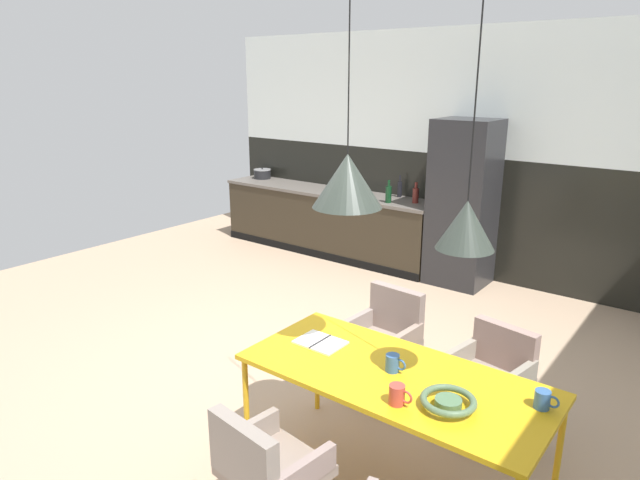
# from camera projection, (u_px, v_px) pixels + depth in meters

# --- Properties ---
(ground_plane) EXTENTS (9.03, 9.03, 0.00)m
(ground_plane) POSITION_uv_depth(u_px,v_px,m) (285.00, 371.00, 4.68)
(ground_plane) COLOR tan
(back_wall_splashback_dark) EXTENTS (6.94, 0.12, 1.46)m
(back_wall_splashback_dark) POSITION_uv_depth(u_px,v_px,m) (455.00, 214.00, 6.91)
(back_wall_splashback_dark) COLOR black
(back_wall_splashback_dark) RESTS_ON ground
(back_wall_panel_upper) EXTENTS (6.94, 0.12, 1.46)m
(back_wall_panel_upper) POSITION_uv_depth(u_px,v_px,m) (463.00, 92.00, 6.50)
(back_wall_panel_upper) COLOR silver
(back_wall_panel_upper) RESTS_ON back_wall_splashback_dark
(kitchen_counter) EXTENTS (3.25, 0.63, 0.88)m
(kitchen_counter) POSITION_uv_depth(u_px,v_px,m) (327.00, 221.00, 7.73)
(kitchen_counter) COLOR #30281C
(kitchen_counter) RESTS_ON ground
(refrigerator_column) EXTENTS (0.67, 0.60, 1.92)m
(refrigerator_column) POSITION_uv_depth(u_px,v_px,m) (463.00, 204.00, 6.43)
(refrigerator_column) COLOR #232326
(refrigerator_column) RESTS_ON ground
(dining_table) EXTENTS (1.76, 0.80, 0.75)m
(dining_table) POSITION_uv_depth(u_px,v_px,m) (394.00, 380.00, 3.19)
(dining_table) COLOR gold
(dining_table) RESTS_ON ground
(armchair_head_of_table) EXTENTS (0.55, 0.54, 0.75)m
(armchair_head_of_table) POSITION_uv_depth(u_px,v_px,m) (494.00, 366.00, 3.78)
(armchair_head_of_table) COLOR gray
(armchair_head_of_table) RESTS_ON ground
(armchair_near_window) EXTENTS (0.54, 0.52, 0.77)m
(armchair_near_window) POSITION_uv_depth(u_px,v_px,m) (263.00, 462.00, 2.84)
(armchair_near_window) COLOR gray
(armchair_near_window) RESTS_ON ground
(armchair_facing_counter) EXTENTS (0.52, 0.50, 0.81)m
(armchair_facing_counter) POSITION_uv_depth(u_px,v_px,m) (387.00, 328.00, 4.29)
(armchair_facing_counter) COLOR gray
(armchair_facing_counter) RESTS_ON ground
(fruit_bowl) EXTENTS (0.29, 0.29, 0.06)m
(fruit_bowl) POSITION_uv_depth(u_px,v_px,m) (448.00, 401.00, 2.83)
(fruit_bowl) COLOR #4C704C
(fruit_bowl) RESTS_ON dining_table
(open_book) EXTENTS (0.30, 0.22, 0.02)m
(open_book) POSITION_uv_depth(u_px,v_px,m) (320.00, 342.00, 3.53)
(open_book) COLOR white
(open_book) RESTS_ON dining_table
(mug_dark_espresso) EXTENTS (0.13, 0.08, 0.11)m
(mug_dark_espresso) POSITION_uv_depth(u_px,v_px,m) (397.00, 395.00, 2.87)
(mug_dark_espresso) COLOR #B23D33
(mug_dark_espresso) RESTS_ON dining_table
(mug_white_ceramic) EXTENTS (0.13, 0.08, 0.10)m
(mug_white_ceramic) POSITION_uv_depth(u_px,v_px,m) (393.00, 363.00, 3.19)
(mug_white_ceramic) COLOR #335B93
(mug_white_ceramic) RESTS_ON dining_table
(mug_short_terracotta) EXTENTS (0.13, 0.08, 0.10)m
(mug_short_terracotta) POSITION_uv_depth(u_px,v_px,m) (543.00, 400.00, 2.83)
(mug_short_terracotta) COLOR #335B93
(mug_short_terracotta) RESTS_ON dining_table
(cooking_pot) EXTENTS (0.26, 0.26, 0.17)m
(cooking_pot) POSITION_uv_depth(u_px,v_px,m) (262.00, 174.00, 8.44)
(cooking_pot) COLOR black
(cooking_pot) RESTS_ON kitchen_counter
(bottle_vinegar_dark) EXTENTS (0.07, 0.07, 0.28)m
(bottle_vinegar_dark) POSITION_uv_depth(u_px,v_px,m) (388.00, 194.00, 6.82)
(bottle_vinegar_dark) COLOR #0F3319
(bottle_vinegar_dark) RESTS_ON kitchen_counter
(bottle_wine_green) EXTENTS (0.08, 0.08, 0.26)m
(bottle_wine_green) POSITION_uv_depth(u_px,v_px,m) (416.00, 195.00, 6.81)
(bottle_wine_green) COLOR maroon
(bottle_wine_green) RESTS_ON kitchen_counter
(bottle_oil_tall) EXTENTS (0.06, 0.06, 0.28)m
(bottle_oil_tall) POSITION_uv_depth(u_px,v_px,m) (400.00, 189.00, 7.14)
(bottle_oil_tall) COLOR black
(bottle_oil_tall) RESTS_ON kitchen_counter
(pendant_lamp_over_table_near) EXTENTS (0.39, 0.39, 1.21)m
(pendant_lamp_over_table_near) POSITION_uv_depth(u_px,v_px,m) (347.00, 181.00, 3.09)
(pendant_lamp_over_table_near) COLOR black
(pendant_lamp_over_table_far) EXTENTS (0.29, 0.29, 1.32)m
(pendant_lamp_over_table_far) POSITION_uv_depth(u_px,v_px,m) (466.00, 225.00, 2.72)
(pendant_lamp_over_table_far) COLOR black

